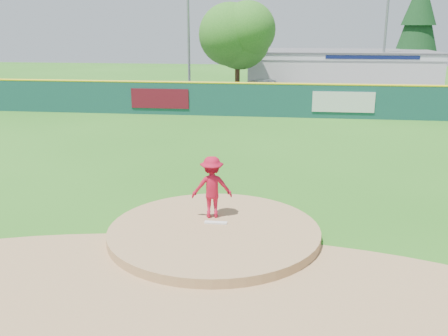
# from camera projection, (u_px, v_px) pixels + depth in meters

# --- Properties ---
(ground) EXTENTS (120.00, 120.00, 0.00)m
(ground) POSITION_uv_depth(u_px,v_px,m) (214.00, 237.00, 13.04)
(ground) COLOR #286B19
(ground) RESTS_ON ground
(pitchers_mound) EXTENTS (5.50, 5.50, 0.50)m
(pitchers_mound) POSITION_uv_depth(u_px,v_px,m) (214.00, 237.00, 13.04)
(pitchers_mound) COLOR #9E774C
(pitchers_mound) RESTS_ON ground
(pitching_rubber) EXTENTS (0.60, 0.15, 0.04)m
(pitching_rubber) POSITION_uv_depth(u_px,v_px,m) (216.00, 223.00, 13.25)
(pitching_rubber) COLOR white
(pitching_rubber) RESTS_ON pitchers_mound
(infield_dirt_arc) EXTENTS (15.40, 15.40, 0.01)m
(infield_dirt_arc) POSITION_uv_depth(u_px,v_px,m) (192.00, 296.00, 10.17)
(infield_dirt_arc) COLOR #9E774C
(infield_dirt_arc) RESTS_ON ground
(parking_lot) EXTENTS (44.00, 16.00, 0.02)m
(parking_lot) POSITION_uv_depth(u_px,v_px,m) (265.00, 96.00, 38.78)
(parking_lot) COLOR #38383A
(parking_lot) RESTS_ON ground
(pitcher) EXTENTS (1.21, 0.85, 1.70)m
(pitcher) POSITION_uv_depth(u_px,v_px,m) (212.00, 187.00, 13.50)
(pitcher) COLOR #AB0E29
(pitcher) RESTS_ON pitchers_mound
(van) EXTENTS (6.01, 4.29, 1.52)m
(van) POSITION_uv_depth(u_px,v_px,m) (271.00, 90.00, 36.60)
(van) COLOR white
(van) RESTS_ON parking_lot
(pool_building_grp) EXTENTS (15.20, 8.20, 3.31)m
(pool_building_grp) POSITION_uv_depth(u_px,v_px,m) (339.00, 70.00, 42.34)
(pool_building_grp) COLOR silver
(pool_building_grp) RESTS_ON ground
(fence_banners) EXTENTS (14.65, 0.04, 1.20)m
(fence_banners) POSITION_uv_depth(u_px,v_px,m) (249.00, 100.00, 29.91)
(fence_banners) COLOR maroon
(fence_banners) RESTS_ON ground
(playground_slide) EXTENTS (0.93, 2.62, 1.44)m
(playground_slide) POSITION_uv_depth(u_px,v_px,m) (61.00, 90.00, 36.66)
(playground_slide) COLOR #1731C4
(playground_slide) RESTS_ON ground
(outfield_fence) EXTENTS (40.00, 0.14, 2.07)m
(outfield_fence) POSITION_uv_depth(u_px,v_px,m) (258.00, 99.00, 29.90)
(outfield_fence) COLOR #14423F
(outfield_fence) RESTS_ON ground
(deciduous_tree) EXTENTS (5.60, 5.60, 7.36)m
(deciduous_tree) POSITION_uv_depth(u_px,v_px,m) (238.00, 37.00, 35.87)
(deciduous_tree) COLOR #382314
(deciduous_tree) RESTS_ON ground
(conifer_tree) EXTENTS (4.40, 4.40, 9.50)m
(conifer_tree) POSITION_uv_depth(u_px,v_px,m) (418.00, 23.00, 44.22)
(conifer_tree) COLOR #382314
(conifer_tree) RESTS_ON ground
(light_pole_left) EXTENTS (1.75, 0.25, 11.00)m
(light_pole_left) POSITION_uv_depth(u_px,v_px,m) (188.00, 16.00, 37.86)
(light_pole_left) COLOR gray
(light_pole_left) RESTS_ON ground
(light_pole_right) EXTENTS (1.75, 0.25, 10.00)m
(light_pole_right) POSITION_uv_depth(u_px,v_px,m) (386.00, 22.00, 38.05)
(light_pole_right) COLOR gray
(light_pole_right) RESTS_ON ground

